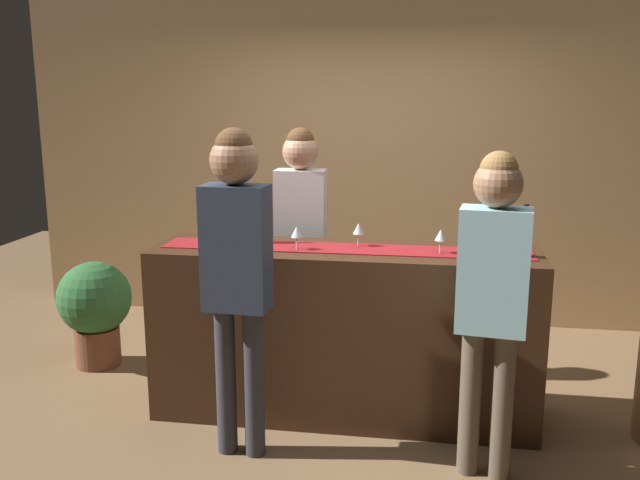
{
  "coord_description": "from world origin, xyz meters",
  "views": [
    {
      "loc": [
        0.47,
        -3.9,
        1.95
      ],
      "look_at": [
        -0.15,
        0.0,
        1.09
      ],
      "focal_mm": 38.19,
      "sensor_mm": 36.0,
      "label": 1
    }
  ],
  "objects_px": {
    "wine_glass_far_end": "(297,233)",
    "customer_sipping": "(493,282)",
    "wine_glass_near_customer": "(359,230)",
    "wine_glass_mid_counter": "(441,236)",
    "wine_bottle_amber": "(250,225)",
    "bartender": "(301,224)",
    "wine_bottle_green": "(524,238)",
    "potted_plant_tall": "(95,306)",
    "customer_browsing": "(237,257)"
  },
  "relations": [
    {
      "from": "wine_bottle_amber",
      "to": "wine_glass_far_end",
      "type": "xyz_separation_m",
      "value": [
        0.32,
        -0.14,
        -0.01
      ]
    },
    {
      "from": "potted_plant_tall",
      "to": "wine_bottle_green",
      "type": "bearing_deg",
      "value": -10.44
    },
    {
      "from": "wine_glass_mid_counter",
      "to": "bartender",
      "type": "height_order",
      "value": "bartender"
    },
    {
      "from": "wine_glass_mid_counter",
      "to": "potted_plant_tall",
      "type": "relative_size",
      "value": 0.19
    },
    {
      "from": "bartender",
      "to": "customer_sipping",
      "type": "distance_m",
      "value": 1.66
    },
    {
      "from": "wine_bottle_green",
      "to": "customer_sipping",
      "type": "xyz_separation_m",
      "value": [
        -0.21,
        -0.54,
        -0.12
      ]
    },
    {
      "from": "wine_glass_mid_counter",
      "to": "wine_bottle_amber",
      "type": "bearing_deg",
      "value": 174.78
    },
    {
      "from": "wine_glass_near_customer",
      "to": "customer_sipping",
      "type": "relative_size",
      "value": 0.09
    },
    {
      "from": "wine_glass_near_customer",
      "to": "customer_sipping",
      "type": "bearing_deg",
      "value": -42.08
    },
    {
      "from": "wine_glass_near_customer",
      "to": "bartender",
      "type": "relative_size",
      "value": 0.08
    },
    {
      "from": "wine_glass_mid_counter",
      "to": "customer_browsing",
      "type": "distance_m",
      "value": 1.18
    },
    {
      "from": "wine_bottle_amber",
      "to": "customer_browsing",
      "type": "xyz_separation_m",
      "value": [
        0.09,
        -0.64,
        -0.04
      ]
    },
    {
      "from": "bartender",
      "to": "customer_browsing",
      "type": "bearing_deg",
      "value": 82.44
    },
    {
      "from": "wine_glass_far_end",
      "to": "wine_bottle_green",
      "type": "bearing_deg",
      "value": 1.08
    },
    {
      "from": "potted_plant_tall",
      "to": "bartender",
      "type": "bearing_deg",
      "value": 3.73
    },
    {
      "from": "wine_glass_mid_counter",
      "to": "bartender",
      "type": "xyz_separation_m",
      "value": [
        -0.93,
        0.62,
        -0.08
      ]
    },
    {
      "from": "customer_sipping",
      "to": "customer_browsing",
      "type": "xyz_separation_m",
      "value": [
        -1.3,
        0.02,
        0.08
      ]
    },
    {
      "from": "wine_glass_far_end",
      "to": "customer_sipping",
      "type": "height_order",
      "value": "customer_sipping"
    },
    {
      "from": "wine_glass_mid_counter",
      "to": "potted_plant_tall",
      "type": "xyz_separation_m",
      "value": [
        -2.43,
        0.52,
        -0.7
      ]
    },
    {
      "from": "bartender",
      "to": "customer_sipping",
      "type": "xyz_separation_m",
      "value": [
        1.18,
        -1.17,
        -0.03
      ]
    },
    {
      "from": "wine_glass_mid_counter",
      "to": "wine_bottle_green",
      "type": "bearing_deg",
      "value": -1.37
    },
    {
      "from": "wine_bottle_amber",
      "to": "bartender",
      "type": "xyz_separation_m",
      "value": [
        0.22,
        0.51,
        -0.08
      ]
    },
    {
      "from": "wine_glass_far_end",
      "to": "bartender",
      "type": "distance_m",
      "value": 0.67
    },
    {
      "from": "wine_glass_mid_counter",
      "to": "customer_sipping",
      "type": "xyz_separation_m",
      "value": [
        0.25,
        -0.55,
        -0.11
      ]
    },
    {
      "from": "customer_browsing",
      "to": "wine_bottle_amber",
      "type": "bearing_deg",
      "value": 101.58
    },
    {
      "from": "wine_glass_mid_counter",
      "to": "customer_browsing",
      "type": "bearing_deg",
      "value": -153.31
    },
    {
      "from": "wine_glass_far_end",
      "to": "customer_browsing",
      "type": "height_order",
      "value": "customer_browsing"
    },
    {
      "from": "wine_glass_mid_counter",
      "to": "customer_browsing",
      "type": "height_order",
      "value": "customer_browsing"
    },
    {
      "from": "wine_bottle_green",
      "to": "wine_glass_far_end",
      "type": "height_order",
      "value": "wine_bottle_green"
    },
    {
      "from": "wine_glass_near_customer",
      "to": "potted_plant_tall",
      "type": "bearing_deg",
      "value": 168.15
    },
    {
      "from": "wine_bottle_amber",
      "to": "wine_glass_mid_counter",
      "type": "bearing_deg",
      "value": -5.22
    },
    {
      "from": "wine_bottle_green",
      "to": "bartender",
      "type": "height_order",
      "value": "bartender"
    },
    {
      "from": "customer_browsing",
      "to": "bartender",
      "type": "bearing_deg",
      "value": 87.0
    },
    {
      "from": "wine_glass_far_end",
      "to": "bartender",
      "type": "bearing_deg",
      "value": 98.46
    },
    {
      "from": "wine_glass_near_customer",
      "to": "customer_sipping",
      "type": "distance_m",
      "value": 0.99
    },
    {
      "from": "wine_glass_near_customer",
      "to": "bartender",
      "type": "height_order",
      "value": "bartender"
    },
    {
      "from": "bartender",
      "to": "wine_glass_mid_counter",
      "type": "bearing_deg",
      "value": 145.06
    },
    {
      "from": "wine_bottle_green",
      "to": "wine_bottle_amber",
      "type": "bearing_deg",
      "value": 175.88
    },
    {
      "from": "wine_glass_mid_counter",
      "to": "customer_sipping",
      "type": "bearing_deg",
      "value": -65.63
    },
    {
      "from": "potted_plant_tall",
      "to": "wine_glass_near_customer",
      "type": "bearing_deg",
      "value": -11.85
    },
    {
      "from": "customer_sipping",
      "to": "potted_plant_tall",
      "type": "bearing_deg",
      "value": 165.9
    },
    {
      "from": "wine_bottle_amber",
      "to": "potted_plant_tall",
      "type": "xyz_separation_m",
      "value": [
        -1.28,
        0.42,
        -0.71
      ]
    },
    {
      "from": "wine_glass_near_customer",
      "to": "wine_bottle_green",
      "type": "bearing_deg",
      "value": -7.49
    },
    {
      "from": "customer_sipping",
      "to": "customer_browsing",
      "type": "bearing_deg",
      "value": -173.06
    },
    {
      "from": "wine_bottle_green",
      "to": "customer_browsing",
      "type": "distance_m",
      "value": 1.6
    },
    {
      "from": "wine_glass_far_end",
      "to": "bartender",
      "type": "relative_size",
      "value": 0.08
    },
    {
      "from": "customer_sipping",
      "to": "potted_plant_tall",
      "type": "xyz_separation_m",
      "value": [
        -2.67,
        1.07,
        -0.59
      ]
    },
    {
      "from": "wine_glass_near_customer",
      "to": "wine_glass_mid_counter",
      "type": "bearing_deg",
      "value": -13.17
    },
    {
      "from": "wine_bottle_green",
      "to": "customer_sipping",
      "type": "relative_size",
      "value": 0.18
    },
    {
      "from": "wine_bottle_green",
      "to": "wine_bottle_amber",
      "type": "distance_m",
      "value": 1.61
    }
  ]
}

